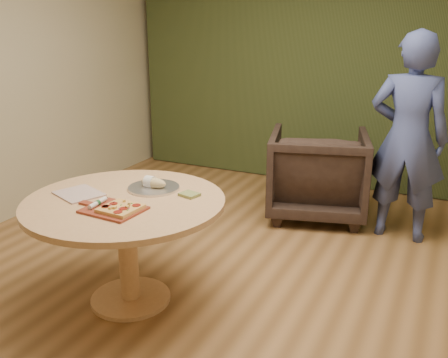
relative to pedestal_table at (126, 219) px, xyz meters
name	(u,v)px	position (x,y,z in m)	size (l,w,h in m)	color
room_shell	(218,100)	(0.56, 0.26, 0.79)	(5.04, 6.04, 2.84)	olive
curtain	(333,63)	(0.56, 3.16, 0.79)	(4.80, 0.14, 2.78)	#2A3518
pedestal_table	(126,219)	(0.00, 0.00, 0.00)	(1.32, 1.32, 0.75)	tan
pizza_paddle	(112,209)	(0.05, -0.19, 0.15)	(0.45, 0.30, 0.01)	maroon
flatbread_pizza	(120,208)	(0.12, -0.20, 0.17)	(0.23, 0.23, 0.04)	#E1AE58
cutlery_roll	(98,203)	(-0.06, -0.19, 0.17)	(0.04, 0.20, 0.03)	silver
newspaper	(79,194)	(-0.33, -0.06, 0.15)	(0.30, 0.25, 0.01)	silver
serving_tray	(154,188)	(0.06, 0.26, 0.15)	(0.36, 0.36, 0.02)	silver
bread_roll	(152,183)	(0.05, 0.26, 0.18)	(0.19, 0.09, 0.09)	tan
green_packet	(189,195)	(0.35, 0.24, 0.15)	(0.12, 0.10, 0.02)	#5A652D
armchair	(318,169)	(0.73, 2.11, -0.14)	(0.91, 0.86, 0.94)	black
person_standing	(408,138)	(1.53, 1.94, 0.29)	(0.66, 0.43, 1.80)	#3C4983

